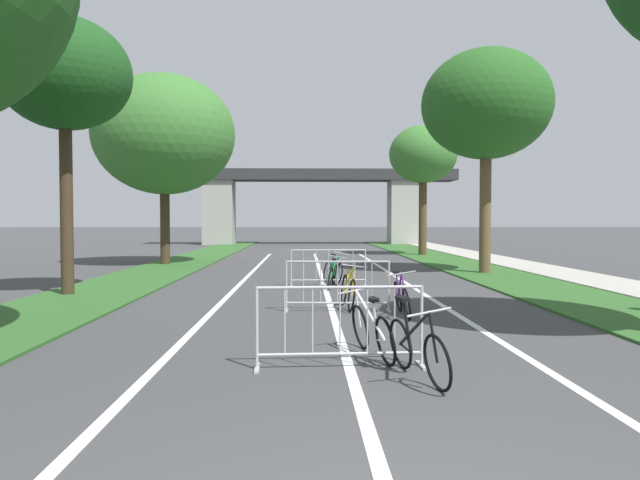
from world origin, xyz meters
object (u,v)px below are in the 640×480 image
tree_right_maple_mid (423,155)px  bicycle_white_2 (372,331)px  bicycle_black_5 (417,348)px  tree_left_oak_mid (65,76)px  crowd_barrier_third (328,268)px  bicycle_green_0 (333,275)px  bicycle_yellow_3 (348,290)px  bicycle_purple_4 (402,298)px  tree_left_cypress_far (164,135)px  tree_right_pine_near (486,105)px  bicycle_teal_1 (333,271)px  crowd_barrier_second (338,287)px  crowd_barrier_nearest (340,328)px

tree_right_maple_mid → bicycle_white_2: 23.86m
bicycle_black_5 → tree_left_oak_mid: bearing=-61.1°
crowd_barrier_third → bicycle_green_0: bearing=-78.5°
tree_right_maple_mid → bicycle_yellow_3: tree_right_maple_mid is taller
tree_left_oak_mid → crowd_barrier_third: 8.40m
bicycle_purple_4 → bicycle_black_5: size_ratio=1.01×
tree_right_maple_mid → crowd_barrier_third: bearing=-111.4°
tree_left_cypress_far → tree_right_pine_near: 12.87m
tree_right_maple_mid → bicycle_teal_1: bearing=-111.7°
crowd_barrier_second → bicycle_yellow_3: size_ratio=1.26×
bicycle_green_0 → bicycle_yellow_3: bearing=-78.1°
bicycle_purple_4 → tree_left_cypress_far: bearing=-59.7°
bicycle_white_2 → bicycle_yellow_3: bicycle_yellow_3 is taller
tree_right_maple_mid → crowd_barrier_nearest: size_ratio=3.13×
bicycle_purple_4 → bicycle_black_5: 4.59m
tree_left_cypress_far → bicycle_black_5: (7.14, -17.75, -5.04)m
tree_left_cypress_far → crowd_barrier_nearest: tree_left_cypress_far is taller
tree_left_oak_mid → crowd_barrier_second: (6.55, -2.67, -4.90)m
crowd_barrier_third → bicycle_teal_1: 0.63m
crowd_barrier_third → bicycle_teal_1: crowd_barrier_third is taller
tree_left_cypress_far → bicycle_white_2: tree_left_cypress_far is taller
bicycle_green_0 → bicycle_purple_4: size_ratio=0.99×
tree_left_cypress_far → bicycle_white_2: (6.73, -16.64, -5.04)m
tree_right_maple_mid → bicycle_teal_1: size_ratio=3.89×
crowd_barrier_third → bicycle_purple_4: crowd_barrier_third is taller
bicycle_purple_4 → bicycle_white_2: bearing=74.0°
crowd_barrier_second → bicycle_black_5: crowd_barrier_second is taller
bicycle_white_2 → bicycle_black_5: size_ratio=1.03×
tree_left_cypress_far → bicycle_yellow_3: bearing=-60.9°
crowd_barrier_third → bicycle_black_5: size_ratio=1.32×
tree_right_pine_near → tree_right_maple_mid: size_ratio=1.14×
tree_left_oak_mid → crowd_barrier_third: (6.55, 1.90, -4.90)m
tree_right_maple_mid → crowd_barrier_third: (-5.55, -14.14, -4.75)m
bicycle_green_0 → bicycle_purple_4: (1.13, -4.69, 0.00)m
crowd_barrier_second → bicycle_white_2: (0.24, -4.03, -0.14)m
tree_right_pine_near → tree_right_maple_mid: tree_right_pine_near is taller
tree_right_pine_near → crowd_barrier_nearest: bearing=-114.5°
bicycle_yellow_3 → bicycle_black_5: bearing=89.5°
bicycle_white_2 → bicycle_black_5: 1.18m
bicycle_white_2 → bicycle_purple_4: (0.99, 3.44, -0.01)m
bicycle_white_2 → bicycle_black_5: bicycle_black_5 is taller
crowd_barrier_second → bicycle_purple_4: 1.37m
tree_right_pine_near → bicycle_purple_4: 11.26m
bicycle_green_0 → crowd_barrier_third: bearing=110.9°
tree_left_oak_mid → bicycle_purple_4: size_ratio=4.12×
tree_right_maple_mid → bicycle_green_0: bearing=-110.5°
bicycle_teal_1 → bicycle_black_5: 10.32m
bicycle_green_0 → tree_right_maple_mid: bearing=78.9°
crowd_barrier_third → bicycle_white_2: crowd_barrier_third is taller
crowd_barrier_second → bicycle_yellow_3: bearing=62.7°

